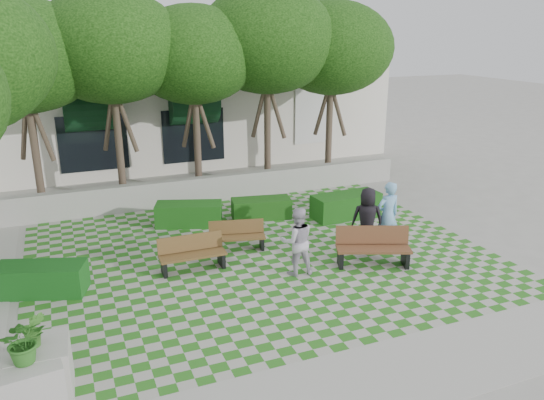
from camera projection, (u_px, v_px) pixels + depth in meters
name	position (u px, v px, depth m)	size (l,w,h in m)	color
ground	(276.00, 271.00, 13.49)	(90.00, 90.00, 0.00)	gray
lawn	(262.00, 256.00, 14.37)	(12.00, 12.00, 0.00)	#2B721E
sidewalk_south	(378.00, 379.00, 9.35)	(16.00, 2.00, 0.01)	#9E9B93
retaining_wall	(209.00, 189.00, 18.80)	(15.00, 0.36, 0.90)	#9E9B93
bench_east	(373.00, 247.00, 13.74)	(2.00, 1.30, 1.00)	brown
bench_mid	(237.00, 236.00, 14.72)	(1.61, 0.85, 0.81)	brown
bench_west	(192.00, 254.00, 13.49)	(1.69, 0.57, 0.88)	brown
hedge_east	(346.00, 206.00, 17.23)	(2.23, 0.89, 0.78)	#154813
hedge_midright	(261.00, 208.00, 17.15)	(1.88, 0.75, 0.66)	#174612
hedge_midleft	(189.00, 214.00, 16.55)	(2.03, 0.81, 0.71)	#164C14
hedge_west	(41.00, 279.00, 12.30)	(2.03, 0.81, 0.71)	#124616
planter_front	(30.00, 376.00, 8.38)	(1.05, 1.05, 1.68)	#9E9B93
planter_back	(41.00, 368.00, 8.82)	(0.99, 0.99, 1.59)	#9E9B93
person_blue	(388.00, 215.00, 14.66)	(0.70, 0.46, 1.92)	#7CB6E3
person_dark	(367.00, 219.00, 14.55)	(0.87, 0.57, 1.79)	black
person_white	(297.00, 241.00, 13.12)	(0.85, 0.66, 1.75)	silver
tree_row	(147.00, 52.00, 16.44)	(17.70, 13.40, 7.41)	#47382B
building	(181.00, 101.00, 25.42)	(18.00, 8.92, 5.15)	silver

